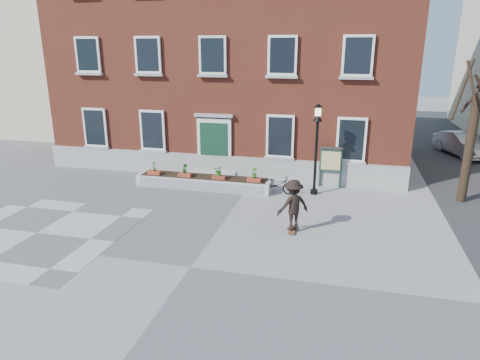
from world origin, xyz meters
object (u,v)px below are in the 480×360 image
(parked_car, at_px, (463,144))
(skateboarder, at_px, (293,205))
(bicycle, at_px, (277,184))
(lamp_post, at_px, (317,137))
(notice_board, at_px, (331,160))

(parked_car, distance_m, skateboarder, 15.78)
(parked_car, bearing_deg, skateboarder, -142.54)
(bicycle, bearing_deg, skateboarder, -155.26)
(bicycle, distance_m, lamp_post, 2.67)
(notice_board, relative_size, skateboarder, 1.00)
(skateboarder, bearing_deg, notice_board, 79.24)
(notice_board, height_order, skateboarder, skateboarder)
(lamp_post, bearing_deg, parked_car, 49.03)
(notice_board, xyz_separation_m, skateboarder, (-1.02, -5.39, -0.29))
(parked_car, bearing_deg, notice_board, -153.11)
(parked_car, distance_m, lamp_post, 12.27)
(lamp_post, height_order, notice_board, lamp_post)
(parked_car, height_order, notice_board, notice_board)
(bicycle, distance_m, parked_car, 13.43)
(notice_board, bearing_deg, parked_car, 47.39)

